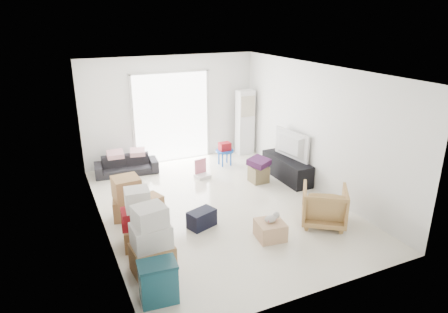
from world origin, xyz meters
name	(u,v)px	position (x,y,z in m)	size (l,w,h in m)	color
room_shell	(219,142)	(0.00, 0.00, 1.35)	(4.98, 6.48, 3.18)	white
sliding_door	(172,114)	(0.00, 2.98, 1.24)	(2.10, 0.04, 2.33)	white
ac_tower	(245,122)	(1.95, 2.65, 0.88)	(0.45, 0.30, 1.75)	white
tv_console	(287,168)	(2.00, 0.63, 0.25)	(0.45, 1.51, 0.50)	black
television	(287,155)	(2.00, 0.63, 0.58)	(1.11, 0.64, 0.14)	black
sofa	(126,162)	(-1.33, 2.50, 0.29)	(1.48, 0.43, 0.58)	black
pillow_left	(115,149)	(-1.57, 2.52, 0.64)	(0.41, 0.33, 0.13)	#D1989F
pillow_right	(137,147)	(-1.05, 2.47, 0.64)	(0.35, 0.28, 0.12)	#D1989F
armchair	(324,204)	(1.43, -1.47, 0.40)	(0.77, 0.72, 0.79)	tan
storage_bins	(158,282)	(-1.90, -2.24, 0.29)	(0.54, 0.40, 0.59)	#184C59
box_stack_a	(152,243)	(-1.80, -1.58, 0.48)	(0.63, 0.54, 1.08)	olive
box_stack_b	(139,222)	(-1.80, -0.80, 0.44)	(0.61, 0.60, 1.02)	olive
box_stack_c	(127,198)	(-1.77, 0.27, 0.40)	(0.62, 0.55, 0.82)	olive
loose_box	(151,203)	(-1.31, 0.34, 0.16)	(0.39, 0.39, 0.32)	olive
duffel_bag	(202,219)	(-0.64, -0.64, 0.16)	(0.50, 0.30, 0.32)	black
ottoman	(259,174)	(1.31, 0.73, 0.19)	(0.38, 0.38, 0.38)	olive
blanket	(259,164)	(1.31, 0.73, 0.45)	(0.41, 0.41, 0.14)	#4B2050
kids_table	(225,149)	(1.06, 2.04, 0.42)	(0.46, 0.46, 0.60)	#134AB1
toy_walker	(202,172)	(0.23, 1.53, 0.12)	(0.37, 0.34, 0.43)	silver
wood_crate	(270,230)	(0.28, -1.50, 0.15)	(0.46, 0.46, 0.31)	tan
plush_bunny	(272,218)	(0.31, -1.49, 0.38)	(0.30, 0.17, 0.15)	#B2ADA8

